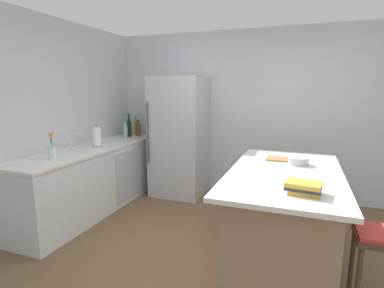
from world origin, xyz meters
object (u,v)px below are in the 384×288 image
paper_towel_roll (97,137)px  whiskey_bottle (138,129)px  olive_oil_bottle (136,127)px  sink_faucet (72,139)px  wine_bottle (129,127)px  bar_stool (381,248)px  syrup_bottle (126,131)px  gin_bottle (125,131)px  kitchen_island (283,215)px  mixing_bowl (298,161)px  cookbook_stack (303,188)px  refrigerator (180,137)px  flower_vase (52,151)px  cutting_board (280,159)px

paper_towel_roll → whiskey_bottle: 1.06m
paper_towel_roll → olive_oil_bottle: 1.16m
sink_faucet → paper_towel_roll: bearing=78.3°
sink_faucet → olive_oil_bottle: size_ratio=0.89×
wine_bottle → bar_stool: bearing=-30.8°
syrup_bottle → gin_bottle: gin_bottle is taller
kitchen_island → mixing_bowl: mixing_bowl is taller
wine_bottle → cookbook_stack: wine_bottle is taller
whiskey_bottle → syrup_bottle: 0.22m
olive_oil_bottle → wine_bottle: wine_bottle is taller
bar_stool → paper_towel_roll: size_ratio=2.20×
whiskey_bottle → mixing_bowl: (2.62, -1.20, -0.06)m
bar_stool → cookbook_stack: 0.69m
refrigerator → flower_vase: size_ratio=6.11×
syrup_bottle → olive_oil_bottle: bearing=85.1°
flower_vase → bar_stool: bearing=-3.9°
sink_faucet → refrigerator: bearing=56.6°
kitchen_island → whiskey_bottle: 2.99m
olive_oil_bottle → cookbook_stack: bearing=-38.7°
flower_vase → cutting_board: (2.46, 0.82, -0.08)m
whiskey_bottle → cutting_board: bearing=-23.4°
cookbook_stack → mixing_bowl: size_ratio=1.33×
refrigerator → paper_towel_roll: bearing=-130.1°
flower_vase → whiskey_bottle: size_ratio=1.15×
paper_towel_roll → gin_bottle: bearing=93.7°
kitchen_island → wine_bottle: 3.05m
cutting_board → paper_towel_roll: bearing=-179.8°
wine_bottle → cookbook_stack: bearing=-36.0°
syrup_bottle → whiskey_bottle: bearing=54.9°
bar_stool → olive_oil_bottle: (-3.34, 2.20, 0.48)m
cookbook_stack → mixing_bowl: (-0.05, 0.92, -0.01)m
kitchen_island → flower_vase: size_ratio=6.19×
sink_faucet → syrup_bottle: 1.27m
bar_stool → paper_towel_roll: 3.46m
kitchen_island → olive_oil_bottle: bearing=148.2°
flower_vase → gin_bottle: 1.60m
bar_stool → mixing_bowl: mixing_bowl is taller
olive_oil_bottle → cutting_board: size_ratio=1.12×
cutting_board → olive_oil_bottle: bearing=155.6°
cutting_board → whiskey_bottle: bearing=156.6°
refrigerator → cutting_board: refrigerator is taller
bar_stool → syrup_bottle: syrup_bottle is taller
olive_oil_bottle → whiskey_bottle: size_ratio=1.25×
gin_bottle → cookbook_stack: gin_bottle is taller
kitchen_island → gin_bottle: bearing=154.3°
mixing_bowl → paper_towel_roll: bearing=176.9°
syrup_bottle → mixing_bowl: syrup_bottle is taller
kitchen_island → syrup_bottle: bearing=153.2°
whiskey_bottle → bar_stool: bearing=-33.0°
olive_oil_bottle → wine_bottle: size_ratio=0.89×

